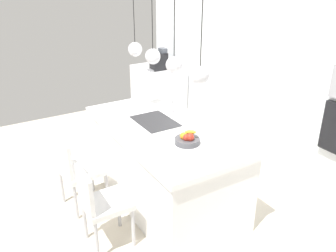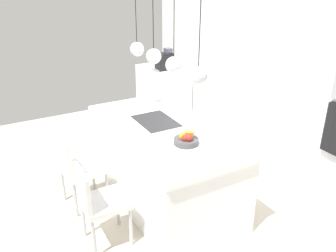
{
  "view_description": "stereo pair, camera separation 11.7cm",
  "coord_description": "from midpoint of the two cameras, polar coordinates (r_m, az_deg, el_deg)",
  "views": [
    {
      "loc": [
        3.06,
        -1.78,
        2.53
      ],
      "look_at": [
        0.1,
        0.0,
        0.99
      ],
      "focal_mm": 37.58,
      "sensor_mm": 36.0,
      "label": 1
    },
    {
      "loc": [
        3.12,
        -1.68,
        2.53
      ],
      "look_at": [
        0.1,
        0.0,
        0.99
      ],
      "focal_mm": 37.58,
      "sensor_mm": 36.0,
      "label": 2
    }
  ],
  "objects": [
    {
      "name": "fruit_bowl",
      "position": [
        3.49,
        2.28,
        -2.15
      ],
      "size": [
        0.25,
        0.25,
        0.16
      ],
      "color": "#4C4C51",
      "rests_on": "kitchen_island"
    },
    {
      "name": "pendant_light_left",
      "position": [
        4.2,
        -6.17,
        12.3
      ],
      "size": [
        0.17,
        0.17,
        0.77
      ],
      "color": "silver"
    },
    {
      "name": "chair_middle",
      "position": [
        3.49,
        -11.85,
        -11.99
      ],
      "size": [
        0.41,
        0.43,
        0.87
      ],
      "color": "silver",
      "rests_on": "ground"
    },
    {
      "name": "side_counter",
      "position": [
        6.6,
        -2.18,
        5.52
      ],
      "size": [
        1.1,
        0.6,
        0.88
      ],
      "primitive_type": "cube",
      "color": "white",
      "rests_on": "ground"
    },
    {
      "name": "pendant_light_center_left",
      "position": [
        3.82,
        -3.37,
        11.24
      ],
      "size": [
        0.17,
        0.17,
        0.77
      ],
      "color": "silver"
    },
    {
      "name": "kitchen_island",
      "position": [
        4.09,
        -1.55,
        -6.15
      ],
      "size": [
        2.08,
        1.07,
        0.94
      ],
      "color": "white",
      "rests_on": "ground"
    },
    {
      "name": "back_wall",
      "position": [
        4.74,
        16.13,
        8.04
      ],
      "size": [
        6.0,
        0.1,
        2.6
      ],
      "primitive_type": "cube",
      "color": "white",
      "rests_on": "ground"
    },
    {
      "name": "chair_near",
      "position": [
        4.08,
        -15.45,
        -6.58
      ],
      "size": [
        0.5,
        0.49,
        0.89
      ],
      "color": "white",
      "rests_on": "ground"
    },
    {
      "name": "faucet",
      "position": [
        4.08,
        -0.33,
        3.23
      ],
      "size": [
        0.02,
        0.17,
        0.22
      ],
      "color": "silver",
      "rests_on": "kitchen_island"
    },
    {
      "name": "floor",
      "position": [
        4.35,
        -1.48,
        -11.54
      ],
      "size": [
        6.6,
        6.6,
        0.0
      ],
      "primitive_type": "plane",
      "color": "beige",
      "rests_on": "ground"
    },
    {
      "name": "pendant_light_right",
      "position": [
        3.11,
        4.12,
        8.26
      ],
      "size": [
        0.17,
        0.17,
        0.77
      ],
      "color": "silver"
    },
    {
      "name": "pendant_light_center_right",
      "position": [
        3.46,
        0.01,
        9.92
      ],
      "size": [
        0.17,
        0.17,
        0.77
      ],
      "color": "silver"
    },
    {
      "name": "coffee_machine",
      "position": [
        6.39,
        -2.02,
        10.51
      ],
      "size": [
        0.2,
        0.35,
        0.38
      ],
      "color": "black",
      "rests_on": "side_counter"
    },
    {
      "name": "sink_basin",
      "position": [
        4.03,
        -2.93,
        0.71
      ],
      "size": [
        0.56,
        0.4,
        0.02
      ],
      "primitive_type": "cube",
      "color": "#2D2D30",
      "rests_on": "kitchen_island"
    }
  ]
}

